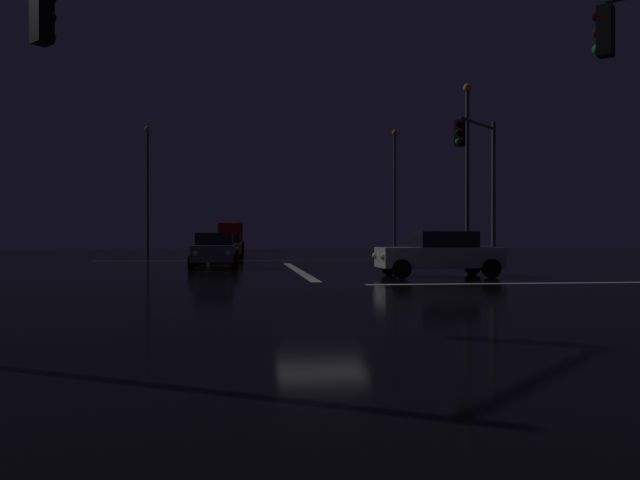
{
  "coord_description": "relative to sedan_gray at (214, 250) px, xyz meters",
  "views": [
    {
      "loc": [
        -2.16,
        -17.77,
        1.35
      ],
      "look_at": [
        1.36,
        11.82,
        1.24
      ],
      "focal_mm": 35.34,
      "sensor_mm": 36.0,
      "label": 1
    }
  ],
  "objects": [
    {
      "name": "sedan_silver_crossing",
      "position": [
        8.12,
        -7.22,
        0.0
      ],
      "size": [
        4.33,
        2.02,
        1.57
      ],
      "color": "#B7B7BC",
      "rests_on": "ground"
    },
    {
      "name": "ground",
      "position": [
        3.53,
        -10.74,
        -0.85
      ],
      "size": [
        120.0,
        120.0,
        0.1
      ],
      "primitive_type": "cube",
      "color": "black"
    },
    {
      "name": "sedan_red",
      "position": [
        0.14,
        18.74,
        0.0
      ],
      "size": [
        2.02,
        4.33,
        1.57
      ],
      "color": "maroon",
      "rests_on": "ground"
    },
    {
      "name": "stop_line_north",
      "position": [
        3.53,
        -2.52,
        -0.8
      ],
      "size": [
        0.35,
        14.08,
        0.01
      ],
      "color": "white",
      "rests_on": "ground"
    },
    {
      "name": "streetlamp_right_far",
      "position": [
        12.85,
        19.08,
        4.75
      ],
      "size": [
        0.44,
        0.44,
        9.7
      ],
      "color": "#424247",
      "rests_on": "ground"
    },
    {
      "name": "streetlamp_right_near",
      "position": [
        12.85,
        3.08,
        4.58
      ],
      "size": [
        0.44,
        0.44,
        9.37
      ],
      "color": "#424247",
      "rests_on": "ground"
    },
    {
      "name": "crosswalk_bar_east",
      "position": [
        11.85,
        -10.74,
        -0.8
      ],
      "size": [
        14.08,
        0.4,
        0.01
      ],
      "color": "white",
      "rests_on": "ground"
    },
    {
      "name": "sedan_gray",
      "position": [
        0.0,
        0.0,
        0.0
      ],
      "size": [
        2.02,
        4.33,
        1.57
      ],
      "color": "slate",
      "rests_on": "ground"
    },
    {
      "name": "sedan_blue",
      "position": [
        -0.06,
        31.03,
        0.0
      ],
      "size": [
        2.02,
        4.33,
        1.57
      ],
      "color": "navy",
      "rests_on": "ground"
    },
    {
      "name": "streetlamp_left_far",
      "position": [
        -5.79,
        19.08,
        4.69
      ],
      "size": [
        0.44,
        0.44,
        9.59
      ],
      "color": "#424247",
      "rests_on": "ground"
    },
    {
      "name": "sedan_white",
      "position": [
        0.18,
        24.29,
        0.0
      ],
      "size": [
        2.02,
        4.33,
        1.57
      ],
      "color": "silver",
      "rests_on": "ground"
    },
    {
      "name": "sedan_orange",
      "position": [
        0.23,
        12.37,
        0.0
      ],
      "size": [
        2.02,
        4.33,
        1.57
      ],
      "color": "#C66014",
      "rests_on": "ground"
    },
    {
      "name": "box_truck",
      "position": [
        -0.1,
        37.52,
        0.91
      ],
      "size": [
        2.68,
        8.28,
        3.08
      ],
      "color": "red",
      "rests_on": "ground"
    },
    {
      "name": "centre_line_ns",
      "position": [
        3.53,
        9.08,
        -0.8
      ],
      "size": [
        22.0,
        0.15,
        0.01
      ],
      "color": "yellow",
      "rests_on": "ground"
    },
    {
      "name": "traffic_signal_ne",
      "position": [
        11.16,
        -3.11,
        3.57
      ],
      "size": [
        2.67,
        2.67,
        6.42
      ],
      "color": "#4C4C51",
      "rests_on": "ground"
    },
    {
      "name": "sedan_green",
      "position": [
        -0.02,
        5.6,
        0.0
      ],
      "size": [
        2.02,
        4.33,
        1.57
      ],
      "color": "#14512D",
      "rests_on": "ground"
    }
  ]
}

